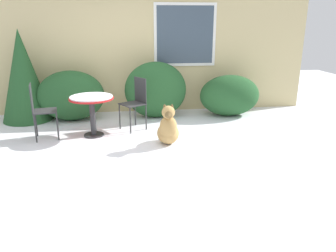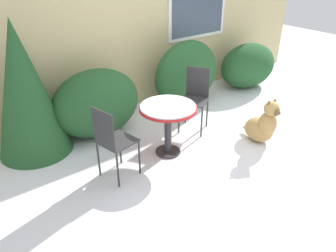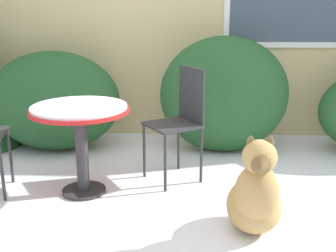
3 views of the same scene
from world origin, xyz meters
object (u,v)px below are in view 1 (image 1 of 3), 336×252
at_px(patio_chair_far_side, 40,108).
at_px(dog, 168,129).
at_px(patio_table, 92,104).
at_px(patio_chair_near_table, 136,101).

height_order(patio_chair_far_side, dog, patio_chair_far_side).
distance_m(patio_table, patio_chair_far_side, 0.87).
relative_size(patio_chair_near_table, dog, 1.36).
height_order(patio_table, dog, patio_table).
relative_size(patio_table, patio_chair_far_side, 0.79).
distance_m(patio_chair_near_table, patio_chair_far_side, 1.68).
xyz_separation_m(patio_chair_far_side, dog, (2.14, -0.54, -0.28)).
bearing_deg(patio_chair_far_side, patio_chair_near_table, -89.03).
distance_m(patio_chair_near_table, dog, 1.09).
distance_m(patio_chair_far_side, dog, 2.22).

